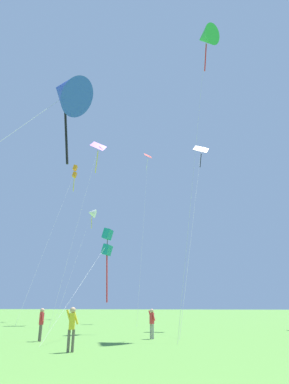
{
  "coord_description": "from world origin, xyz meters",
  "views": [
    {
      "loc": [
        1.92,
        -2.56,
        1.68
      ],
      "look_at": [
        -4.64,
        28.35,
        12.85
      ],
      "focal_mm": 30.36,
      "sensor_mm": 36.0,
      "label": 1
    }
  ],
  "objects_px": {
    "kite_purple_streamer": "(97,154)",
    "kite_orange_box": "(75,172)",
    "kite_red_high": "(147,166)",
    "kite_black_large": "(200,156)",
    "person_in_red_shirt": "(72,325)",
    "kite_teal_box": "(107,244)",
    "person_near_tree": "(152,321)",
    "person_with_spool": "(41,321)",
    "kite_blue_delta": "(66,92)",
    "kite_white_distant": "(92,213)",
    "kite_green_small": "(206,37)"
  },
  "relations": [
    {
      "from": "kite_orange_box",
      "to": "kite_black_large",
      "type": "bearing_deg",
      "value": -34.31
    },
    {
      "from": "kite_orange_box",
      "to": "kite_green_small",
      "type": "height_order",
      "value": "kite_green_small"
    },
    {
      "from": "kite_purple_streamer",
      "to": "kite_orange_box",
      "type": "height_order",
      "value": "kite_purple_streamer"
    },
    {
      "from": "kite_purple_streamer",
      "to": "person_near_tree",
      "type": "height_order",
      "value": "kite_purple_streamer"
    },
    {
      "from": "kite_teal_box",
      "to": "person_with_spool",
      "type": "height_order",
      "value": "kite_teal_box"
    },
    {
      "from": "kite_red_high",
      "to": "person_near_tree",
      "type": "height_order",
      "value": "kite_red_high"
    },
    {
      "from": "kite_orange_box",
      "to": "person_with_spool",
      "type": "height_order",
      "value": "kite_orange_box"
    },
    {
      "from": "person_with_spool",
      "to": "person_in_red_shirt",
      "type": "relative_size",
      "value": 0.96
    },
    {
      "from": "kite_purple_streamer",
      "to": "kite_orange_box",
      "type": "bearing_deg",
      "value": 131.69
    },
    {
      "from": "kite_orange_box",
      "to": "person_near_tree",
      "type": "bearing_deg",
      "value": -54.23
    },
    {
      "from": "kite_purple_streamer",
      "to": "kite_blue_delta",
      "type": "height_order",
      "value": "kite_purple_streamer"
    },
    {
      "from": "kite_purple_streamer",
      "to": "kite_black_large",
      "type": "relative_size",
      "value": 1.3
    },
    {
      "from": "kite_teal_box",
      "to": "person_with_spool",
      "type": "xyz_separation_m",
      "value": [
        -1.62,
        -5.37,
        -4.92
      ]
    },
    {
      "from": "kite_red_high",
      "to": "person_near_tree",
      "type": "relative_size",
      "value": 13.33
    },
    {
      "from": "person_in_red_shirt",
      "to": "kite_blue_delta",
      "type": "bearing_deg",
      "value": -102.28
    },
    {
      "from": "person_in_red_shirt",
      "to": "kite_green_small",
      "type": "bearing_deg",
      "value": 56.96
    },
    {
      "from": "kite_purple_streamer",
      "to": "person_with_spool",
      "type": "bearing_deg",
      "value": -76.7
    },
    {
      "from": "kite_red_high",
      "to": "kite_white_distant",
      "type": "distance_m",
      "value": 15.51
    },
    {
      "from": "kite_black_large",
      "to": "kite_blue_delta",
      "type": "xyz_separation_m",
      "value": [
        -5.49,
        -16.27,
        -3.97
      ]
    },
    {
      "from": "kite_black_large",
      "to": "person_near_tree",
      "type": "relative_size",
      "value": 10.51
    },
    {
      "from": "kite_red_high",
      "to": "kite_black_large",
      "type": "xyz_separation_m",
      "value": [
        6.97,
        -9.48,
        -3.76
      ]
    },
    {
      "from": "kite_teal_box",
      "to": "person_in_red_shirt",
      "type": "distance_m",
      "value": 10.34
    },
    {
      "from": "kite_purple_streamer",
      "to": "kite_teal_box",
      "type": "height_order",
      "value": "kite_purple_streamer"
    },
    {
      "from": "kite_green_small",
      "to": "kite_blue_delta",
      "type": "distance_m",
      "value": 18.47
    },
    {
      "from": "kite_orange_box",
      "to": "kite_blue_delta",
      "type": "distance_m",
      "value": 32.74
    },
    {
      "from": "kite_red_high",
      "to": "kite_orange_box",
      "type": "bearing_deg",
      "value": 165.18
    },
    {
      "from": "person_with_spool",
      "to": "kite_teal_box",
      "type": "bearing_deg",
      "value": 73.21
    },
    {
      "from": "kite_orange_box",
      "to": "person_near_tree",
      "type": "xyz_separation_m",
      "value": [
        15.23,
        -21.14,
        -19.05
      ]
    },
    {
      "from": "kite_red_high",
      "to": "kite_orange_box",
      "type": "xyz_separation_m",
      "value": [
        -11.3,
        2.99,
        1.36
      ]
    },
    {
      "from": "kite_green_small",
      "to": "kite_white_distant",
      "type": "xyz_separation_m",
      "value": [
        -19.41,
        24.74,
        -7.96
      ]
    },
    {
      "from": "kite_red_high",
      "to": "kite_white_distant",
      "type": "bearing_deg",
      "value": 137.35
    },
    {
      "from": "person_near_tree",
      "to": "person_with_spool",
      "type": "height_order",
      "value": "person_with_spool"
    },
    {
      "from": "kite_green_small",
      "to": "kite_teal_box",
      "type": "distance_m",
      "value": 19.68
    },
    {
      "from": "kite_orange_box",
      "to": "kite_black_large",
      "type": "distance_m",
      "value": 22.7
    },
    {
      "from": "kite_purple_streamer",
      "to": "kite_red_high",
      "type": "xyz_separation_m",
      "value": [
        5.49,
        3.54,
        -0.56
      ]
    },
    {
      "from": "kite_purple_streamer",
      "to": "kite_teal_box",
      "type": "bearing_deg",
      "value": -64.14
    },
    {
      "from": "kite_red_high",
      "to": "kite_teal_box",
      "type": "distance_m",
      "value": 19.83
    },
    {
      "from": "kite_teal_box",
      "to": "kite_orange_box",
      "type": "bearing_deg",
      "value": 122.23
    },
    {
      "from": "kite_orange_box",
      "to": "kite_white_distant",
      "type": "bearing_deg",
      "value": 89.47
    },
    {
      "from": "kite_orange_box",
      "to": "kite_black_large",
      "type": "relative_size",
      "value": 1.29
    },
    {
      "from": "kite_blue_delta",
      "to": "kite_orange_box",
      "type": "bearing_deg",
      "value": 113.97
    },
    {
      "from": "kite_red_high",
      "to": "kite_green_small",
      "type": "xyz_separation_m",
      "value": [
        8.18,
        -14.39,
        5.21
      ]
    },
    {
      "from": "kite_purple_streamer",
      "to": "kite_orange_box",
      "type": "distance_m",
      "value": 8.78
    },
    {
      "from": "kite_red_high",
      "to": "kite_blue_delta",
      "type": "height_order",
      "value": "kite_red_high"
    },
    {
      "from": "kite_purple_streamer",
      "to": "person_near_tree",
      "type": "bearing_deg",
      "value": -57.21
    },
    {
      "from": "kite_orange_box",
      "to": "kite_teal_box",
      "type": "xyz_separation_m",
      "value": [
        11.46,
        -18.18,
        -14.1
      ]
    },
    {
      "from": "kite_black_large",
      "to": "person_in_red_shirt",
      "type": "bearing_deg",
      "value": -109.32
    },
    {
      "from": "kite_orange_box",
      "to": "kite_purple_streamer",
      "type": "bearing_deg",
      "value": -48.31
    },
    {
      "from": "kite_black_large",
      "to": "person_near_tree",
      "type": "height_order",
      "value": "kite_black_large"
    },
    {
      "from": "kite_white_distant",
      "to": "person_near_tree",
      "type": "relative_size",
      "value": 10.75
    }
  ]
}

